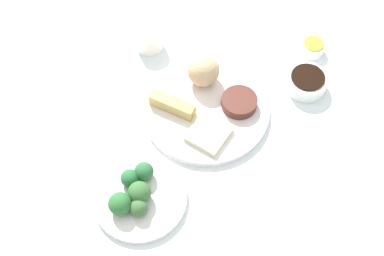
{
  "coord_description": "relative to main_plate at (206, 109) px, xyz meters",
  "views": [
    {
      "loc": [
        -0.62,
        -0.07,
        0.98
      ],
      "look_at": [
        -0.06,
        0.07,
        0.06
      ],
      "focal_mm": 47.99,
      "sensor_mm": 36.0,
      "label": 1
    }
  ],
  "objects": [
    {
      "name": "broccoli_floret_3",
      "position": [
        -0.22,
        0.11,
        0.02
      ],
      "size": [
        0.04,
        0.04,
        0.04
      ],
      "primitive_type": "sphere",
      "color": "#266633",
      "rests_on": "broccoli_plate"
    },
    {
      "name": "broccoli_floret_5",
      "position": [
        -0.28,
        0.07,
        0.02
      ],
      "size": [
        0.04,
        0.04,
        0.04
      ],
      "primitive_type": "sphere",
      "color": "#3B6234",
      "rests_on": "broccoli_plate"
    },
    {
      "name": "spring_roll",
      "position": [
        -0.02,
        0.07,
        0.02
      ],
      "size": [
        0.05,
        0.11,
        0.03
      ],
      "primitive_type": "cube",
      "rotation": [
        0.0,
        0.0,
        1.36
      ],
      "color": "tan",
      "rests_on": "main_plate"
    },
    {
      "name": "main_plate",
      "position": [
        0.0,
        0.0,
        0.0
      ],
      "size": [
        0.29,
        0.29,
        0.02
      ],
      "primitive_type": "cylinder",
      "color": "white",
      "rests_on": "tabletop"
    },
    {
      "name": "sauce_ramekin_hot_mustard_liquid",
      "position": [
        0.24,
        -0.21,
        0.02
      ],
      "size": [
        0.05,
        0.05,
        0.0
      ],
      "primitive_type": "cylinder",
      "color": "gold",
      "rests_on": "sauce_ramekin_hot_mustard"
    },
    {
      "name": "broccoli_floret_2",
      "position": [
        -0.2,
        0.08,
        0.03
      ],
      "size": [
        0.04,
        0.04,
        0.04
      ],
      "primitive_type": "sphere",
      "color": "#2A6335",
      "rests_on": "broccoli_plate"
    },
    {
      "name": "broccoli_floret_0",
      "position": [
        -0.25,
        0.08,
        0.03
      ],
      "size": [
        0.05,
        0.05,
        0.05
      ],
      "primitive_type": "sphere",
      "color": "#356432",
      "rests_on": "broccoli_plate"
    },
    {
      "name": "broccoli_plate",
      "position": [
        -0.24,
        0.08,
        -0.0
      ],
      "size": [
        0.19,
        0.19,
        0.01
      ],
      "primitive_type": "cylinder",
      "color": "white",
      "rests_on": "tabletop"
    },
    {
      "name": "soy_sauce_bowl_liquid",
      "position": [
        0.12,
        -0.21,
        0.03
      ],
      "size": [
        0.08,
        0.08,
        0.0
      ],
      "primitive_type": "cylinder",
      "color": "black",
      "rests_on": "soy_sauce_bowl"
    },
    {
      "name": "crab_rangoon_wonton",
      "position": [
        -0.07,
        -0.02,
        0.01
      ],
      "size": [
        0.1,
        0.1,
        0.01
      ],
      "primitive_type": "cube",
      "rotation": [
        0.0,
        0.0,
        -0.32
      ],
      "color": "beige",
      "rests_on": "main_plate"
    },
    {
      "name": "tabletop",
      "position": [
        -0.01,
        -0.06,
        -0.02
      ],
      "size": [
        2.2,
        2.2,
        0.02
      ],
      "primitive_type": "cube",
      "color": "white",
      "rests_on": "ground"
    },
    {
      "name": "sauce_ramekin_hot_mustard",
      "position": [
        0.24,
        -0.21,
        0.01
      ],
      "size": [
        0.06,
        0.06,
        0.03
      ],
      "primitive_type": "cylinder",
      "color": "white",
      "rests_on": "tabletop"
    },
    {
      "name": "teacup",
      "position": [
        0.15,
        0.18,
        0.02
      ],
      "size": [
        0.07,
        0.07,
        0.05
      ],
      "primitive_type": "cylinder",
      "color": "white",
      "rests_on": "tabletop"
    },
    {
      "name": "soy_sauce_bowl",
      "position": [
        0.12,
        -0.21,
        0.01
      ],
      "size": [
        0.09,
        0.09,
        0.04
      ],
      "primitive_type": "cylinder",
      "color": "white",
      "rests_on": "tabletop"
    },
    {
      "name": "broccoli_floret_1",
      "position": [
        -0.28,
        0.11,
        0.03
      ],
      "size": [
        0.05,
        0.05,
        0.05
      ],
      "primitive_type": "sphere",
      "color": "#2C6831",
      "rests_on": "broccoli_plate"
    },
    {
      "name": "stir_fry_heap",
      "position": [
        0.02,
        -0.07,
        0.02
      ],
      "size": [
        0.08,
        0.08,
        0.02
      ],
      "primitive_type": "cylinder",
      "color": "#50251C",
      "rests_on": "main_plate"
    },
    {
      "name": "rice_scoop",
      "position": [
        0.07,
        0.02,
        0.04
      ],
      "size": [
        0.07,
        0.07,
        0.07
      ],
      "primitive_type": "sphere",
      "color": "tan",
      "rests_on": "main_plate"
    }
  ]
}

